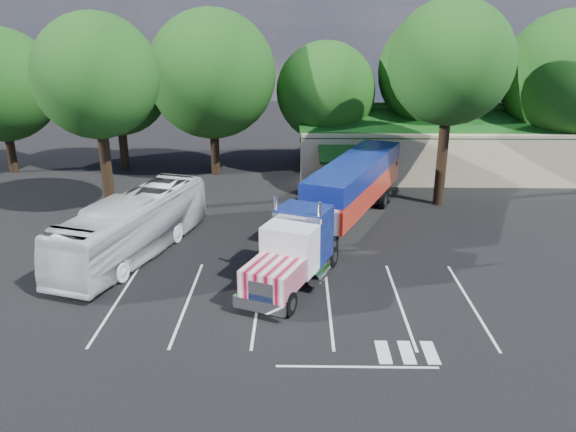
{
  "coord_description": "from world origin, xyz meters",
  "views": [
    {
      "loc": [
        1.76,
        -28.68,
        12.09
      ],
      "look_at": [
        1.25,
        0.06,
        2.0
      ],
      "focal_mm": 35.0,
      "sensor_mm": 36.0,
      "label": 1
    }
  ],
  "objects_px": {
    "tour_bus": "(134,226)",
    "semi_truck": "(342,197)",
    "woman": "(294,243)",
    "silver_sedan": "(342,185)",
    "bicycle": "(298,202)"
  },
  "relations": [
    {
      "from": "woman",
      "to": "silver_sedan",
      "type": "relative_size",
      "value": 0.33
    },
    {
      "from": "semi_truck",
      "to": "bicycle",
      "type": "bearing_deg",
      "value": 140.86
    },
    {
      "from": "bicycle",
      "to": "silver_sedan",
      "type": "distance_m",
      "value": 4.62
    },
    {
      "from": "semi_truck",
      "to": "bicycle",
      "type": "relative_size",
      "value": 10.21
    },
    {
      "from": "tour_bus",
      "to": "bicycle",
      "type": "bearing_deg",
      "value": 59.17
    },
    {
      "from": "tour_bus",
      "to": "semi_truck",
      "type": "bearing_deg",
      "value": 32.89
    },
    {
      "from": "tour_bus",
      "to": "silver_sedan",
      "type": "distance_m",
      "value": 16.47
    },
    {
      "from": "tour_bus",
      "to": "silver_sedan",
      "type": "height_order",
      "value": "tour_bus"
    },
    {
      "from": "tour_bus",
      "to": "silver_sedan",
      "type": "relative_size",
      "value": 2.61
    },
    {
      "from": "semi_truck",
      "to": "bicycle",
      "type": "height_order",
      "value": "semi_truck"
    },
    {
      "from": "semi_truck",
      "to": "tour_bus",
      "type": "distance_m",
      "value": 11.8
    },
    {
      "from": "silver_sedan",
      "to": "woman",
      "type": "bearing_deg",
      "value": 173.02
    },
    {
      "from": "semi_truck",
      "to": "bicycle",
      "type": "distance_m",
      "value": 5.68
    },
    {
      "from": "semi_truck",
      "to": "silver_sedan",
      "type": "xyz_separation_m",
      "value": [
        0.66,
        8.05,
        -1.61
      ]
    },
    {
      "from": "woman",
      "to": "bicycle",
      "type": "distance_m",
      "value": 7.92
    }
  ]
}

